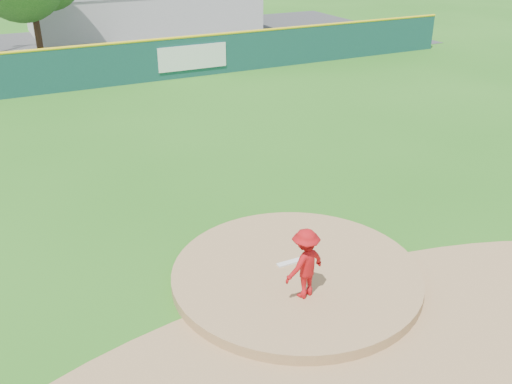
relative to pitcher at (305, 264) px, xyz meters
name	(u,v)px	position (x,y,z in m)	size (l,w,h in m)	color
ground	(296,279)	(0.32, 0.86, -1.01)	(120.00, 120.00, 0.00)	#286B19
pitchers_mound	(296,279)	(0.32, 0.86, -1.01)	(5.50, 5.50, 0.50)	#9E774C
pitching_rubber	(290,263)	(0.32, 1.16, -0.74)	(0.60, 0.15, 0.04)	white
infield_dirt_arc	(380,364)	(0.32, -2.14, -1.00)	(15.40, 15.40, 0.01)	#9E774C
parking_lot	(72,51)	(0.32, 27.86, -1.00)	(44.00, 16.00, 0.02)	#38383A
pitcher	(305,264)	(0.00, 0.00, 0.00)	(0.98, 0.56, 1.52)	#B30F13
van	(34,64)	(-2.47, 22.40, -0.33)	(2.19, 4.75, 1.32)	white
pool_building_grp	(143,7)	(6.32, 32.86, 0.66)	(15.20, 8.20, 3.31)	silver
fence_banners	(58,71)	(-1.83, 18.78, -0.01)	(16.66, 0.04, 1.20)	#500B0D
outfield_fence	(104,64)	(0.32, 18.86, 0.08)	(40.00, 0.14, 2.07)	#154643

